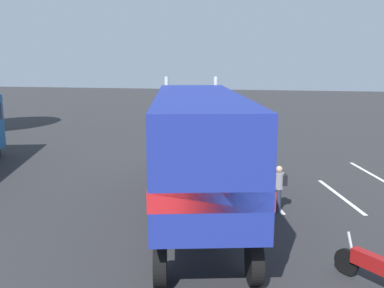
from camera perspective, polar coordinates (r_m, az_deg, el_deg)
ground_plane at (r=21.55m, az=0.93°, el=-3.01°), size 120.00×120.00×0.00m
lane_stripe_near at (r=17.30m, az=9.88°, el=-6.65°), size 4.26×1.43×0.01m
lane_stripe_mid at (r=17.91m, az=18.92°, el=-6.48°), size 4.28×1.35×0.01m
lane_stripe_far at (r=21.87m, az=22.45°, el=-3.62°), size 4.30×1.26×0.01m
semi_truck at (r=14.97m, az=0.55°, el=0.71°), size 14.33×5.94×4.50m
person_bystander at (r=15.33m, az=11.42°, el=-5.53°), size 0.34×0.47×1.63m
motorcycle at (r=11.17m, az=22.76°, el=-14.82°), size 1.56×1.56×1.12m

